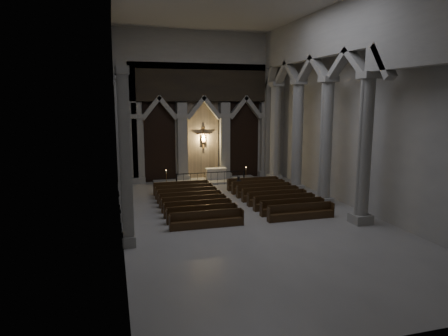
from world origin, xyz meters
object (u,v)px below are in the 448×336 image
Objects in this scene: candle_stand_right at (246,179)px; worshipper at (239,185)px; altar_rail at (211,176)px; pews at (234,201)px; candle_stand_left at (167,183)px; altar at (216,173)px.

worshipper is at bearing -118.00° from candle_stand_right.
candle_stand_right is (2.81, -0.18, -0.35)m from altar_rail.
altar_rail reaches higher than pews.
altar_rail is 3.94× the size of candle_stand_left.
candle_stand_left is at bearing -179.10° from altar_rail.
candle_stand_left is at bearing -156.49° from altar.
altar_rail is 6.13m from pews.
worshipper is (4.81, -2.92, 0.21)m from candle_stand_left.
altar_rail is 0.59× the size of pews.
candle_stand_right is at bearing -1.11° from candle_stand_left.
candle_stand_right is 1.16× the size of worshipper.
altar_rail is (-0.87, -1.84, 0.12)m from altar.
altar is 2.81m from candle_stand_right.
candle_stand_right is 0.15× the size of pews.
worshipper is (-1.49, -2.80, 0.22)m from candle_stand_right.
altar_rail is 4.01× the size of candle_stand_right.
candle_stand_left is at bearing 119.89° from pews.
altar is 1.26× the size of candle_stand_right.
candle_stand_left is 6.99m from pews.
altar is 0.32× the size of altar_rail.
candle_stand_left is 1.02× the size of candle_stand_right.
worshipper is at bearing 67.10° from pews.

